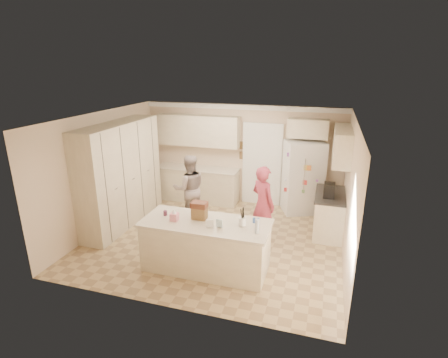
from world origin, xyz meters
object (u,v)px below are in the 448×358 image
(refrigerator, at_px, (303,177))
(tissue_box, at_px, (174,217))
(dollhouse_body, at_px, (199,213))
(coffee_maker, at_px, (329,190))
(teen_boy, at_px, (190,189))
(utensil_crock, at_px, (242,222))
(island_base, at_px, (206,246))
(teen_girl, at_px, (263,204))

(refrigerator, height_order, tissue_box, refrigerator)
(tissue_box, xyz_separation_m, dollhouse_body, (0.40, 0.20, 0.04))
(coffee_maker, xyz_separation_m, teen_boy, (-3.11, -0.06, -0.27))
(utensil_crock, distance_m, dollhouse_body, 0.80)
(refrigerator, bearing_deg, teen_boy, -174.20)
(teen_boy, bearing_deg, refrigerator, 179.22)
(refrigerator, distance_m, coffee_maker, 1.41)
(coffee_maker, height_order, teen_boy, teen_boy)
(island_base, height_order, dollhouse_body, dollhouse_body)
(island_base, relative_size, utensil_crock, 14.67)
(refrigerator, relative_size, teen_boy, 1.13)
(refrigerator, distance_m, island_base, 3.49)
(island_base, distance_m, utensil_crock, 0.86)
(tissue_box, bearing_deg, island_base, 10.30)
(teen_boy, bearing_deg, coffee_maker, 152.48)
(utensil_crock, height_order, teen_girl, teen_girl)
(tissue_box, relative_size, dollhouse_body, 0.54)
(tissue_box, height_order, teen_girl, teen_girl)
(utensil_crock, height_order, tissue_box, utensil_crock)
(utensil_crock, xyz_separation_m, teen_boy, (-1.71, 1.79, -0.20))
(coffee_maker, relative_size, dollhouse_body, 1.15)
(refrigerator, xyz_separation_m, tissue_box, (-1.97, -3.25, 0.10))
(island_base, relative_size, teen_girl, 1.35)
(utensil_crock, distance_m, tissue_box, 1.21)
(dollhouse_body, distance_m, teen_boy, 1.98)
(refrigerator, bearing_deg, coffee_maker, -85.41)
(tissue_box, height_order, dollhouse_body, dollhouse_body)
(teen_boy, xyz_separation_m, teen_girl, (1.83, -0.48, 0.02))
(island_base, height_order, utensil_crock, utensil_crock)
(tissue_box, distance_m, teen_boy, 2.02)
(teen_boy, bearing_deg, utensil_crock, 105.05)
(island_base, height_order, tissue_box, tissue_box)
(island_base, xyz_separation_m, teen_girl, (0.77, 1.36, 0.38))
(coffee_maker, distance_m, island_base, 2.87)
(coffee_maker, distance_m, dollhouse_body, 2.84)
(dollhouse_body, bearing_deg, teen_girl, 53.89)
(refrigerator, distance_m, teen_boy, 2.81)
(utensil_crock, bearing_deg, dollhouse_body, 176.42)
(tissue_box, bearing_deg, refrigerator, 58.75)
(refrigerator, height_order, island_base, refrigerator)
(refrigerator, distance_m, tissue_box, 3.80)
(island_base, distance_m, dollhouse_body, 0.62)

